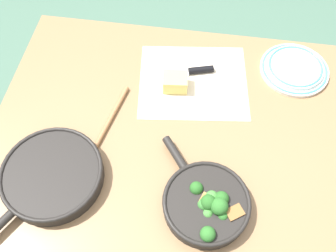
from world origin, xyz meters
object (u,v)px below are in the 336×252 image
(skillet_broccoli, at_px, (207,203))
(cheese_block, at_px, (176,82))
(wooden_spoon, at_px, (97,144))
(dinner_plate_stack, at_px, (295,68))
(skillet_eggs, at_px, (52,175))
(grater_knife, at_px, (189,72))

(skillet_broccoli, bearing_deg, cheese_block, -17.66)
(wooden_spoon, height_order, dinner_plate_stack, dinner_plate_stack)
(cheese_block, bearing_deg, skillet_eggs, -128.64)
(wooden_spoon, distance_m, cheese_block, 0.33)
(wooden_spoon, bearing_deg, dinner_plate_stack, 134.70)
(grater_knife, xyz_separation_m, dinner_plate_stack, (0.35, 0.06, 0.00))
(skillet_broccoli, distance_m, grater_knife, 0.47)
(grater_knife, distance_m, dinner_plate_stack, 0.36)
(grater_knife, distance_m, cheese_block, 0.08)
(wooden_spoon, bearing_deg, skillet_broccoli, 79.28)
(skillet_eggs, bearing_deg, grater_knife, 172.28)
(grater_knife, height_order, cheese_block, cheese_block)
(skillet_broccoli, height_order, wooden_spoon, skillet_broccoli)
(wooden_spoon, bearing_deg, grater_knife, 154.69)
(dinner_plate_stack, bearing_deg, wooden_spoon, -147.50)
(skillet_broccoli, height_order, dinner_plate_stack, skillet_broccoli)
(wooden_spoon, relative_size, cheese_block, 4.28)
(skillet_eggs, xyz_separation_m, dinner_plate_stack, (0.69, 0.51, -0.01))
(skillet_broccoli, xyz_separation_m, dinner_plate_stack, (0.25, 0.53, -0.02))
(skillet_eggs, distance_m, grater_knife, 0.56)
(grater_knife, height_order, dinner_plate_stack, dinner_plate_stack)
(grater_knife, relative_size, cheese_block, 2.73)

